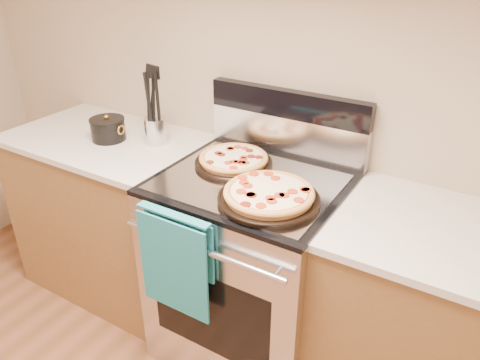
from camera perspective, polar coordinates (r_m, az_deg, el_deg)
The scene contains 16 objects.
wall_back at distance 2.08m, azimuth 6.66°, elevation 14.51°, with size 4.00×4.00×0.00m, color tan.
range_body at distance 2.19m, azimuth 1.37°, elevation -10.90°, with size 0.76×0.68×0.90m, color #B7B7BC.
oven_window at distance 1.98m, azimuth -3.70°, elevation -16.05°, with size 0.56×0.01×0.40m, color black.
cooktop at distance 1.94m, azimuth 1.52°, elevation -0.22°, with size 0.76×0.68×0.02m, color black.
backsplash_lower at distance 2.15m, azimuth 5.70°, elevation 5.45°, with size 0.76×0.06×0.18m, color silver.
backsplash_upper at distance 2.10m, azimuth 5.90°, elevation 9.25°, with size 0.76×0.06×0.12m, color black.
oven_handle at distance 1.73m, azimuth -4.81°, elevation -8.42°, with size 0.03×0.03×0.70m, color silver.
dish_towel at distance 1.85m, azimuth -7.75°, elevation -9.74°, with size 0.32×0.05×0.42m, color navy, non-canonical shape.
foil_sheet at distance 1.91m, azimuth 1.07°, elevation -0.23°, with size 0.70×0.55×0.01m, color gray.
cabinet_left at distance 2.68m, azimuth -14.83°, elevation -4.26°, with size 1.00×0.62×0.88m, color brown.
countertop_left at distance 2.48m, azimuth -16.09°, elevation 4.71°, with size 1.02×0.64×0.03m, color #BCB6A9.
cabinet_right at distance 2.05m, azimuth 24.76°, elevation -17.71°, with size 1.00×0.62×0.88m, color brown.
pepperoni_pizza_back at distance 2.04m, azimuth -0.78°, elevation 2.45°, with size 0.34×0.34×0.05m, color #B46E37, non-canonical shape.
pepperoni_pizza_front at distance 1.76m, azimuth 3.54°, elevation -1.87°, with size 0.38×0.38×0.05m, color #B46E37, non-canonical shape.
utensil_crock at distance 2.32m, azimuth -10.25°, elevation 5.94°, with size 0.11×0.11×0.13m, color silver.
saucepan at distance 2.42m, azimuth -15.78°, elevation 5.88°, with size 0.17×0.17×0.10m, color black.
Camera 1 is at (0.85, 0.16, 1.82)m, focal length 35.00 mm.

